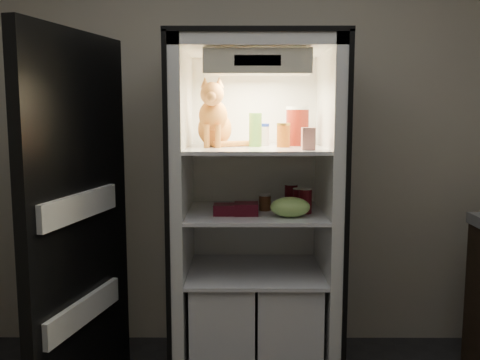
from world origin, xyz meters
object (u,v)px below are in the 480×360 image
object	(u,v)px
condiment_jar	(265,202)
grape_bag	(290,207)
soda_can_b	(299,200)
soda_can_c	(305,201)
pepper_jar	(297,126)
berry_box_right	(246,209)
soda_can_a	(291,196)
salsa_jar	(283,135)
mayo_tub	(261,134)
berry_box_left	(224,209)
tabby_cat	(214,121)
refrigerator	(255,235)
cream_carton	(308,139)
parmesan_shaker	(255,130)

from	to	relation	value
condiment_jar	grape_bag	bearing A→B (deg)	-55.12
soda_can_b	soda_can_c	size ratio (longest dim) A/B	0.95
pepper_jar	grape_bag	xyz separation A→B (m)	(-0.06, -0.27, -0.41)
berry_box_right	soda_can_a	bearing A→B (deg)	37.11
salsa_jar	grape_bag	world-z (taller)	salsa_jar
mayo_tub	berry_box_left	distance (m)	0.49
tabby_cat	soda_can_c	world-z (taller)	tabby_cat
soda_can_b	berry_box_right	xyz separation A→B (m)	(-0.29, -0.10, -0.03)
mayo_tub	tabby_cat	bearing A→B (deg)	-159.26
refrigerator	salsa_jar	xyz separation A→B (m)	(0.15, -0.07, 0.56)
cream_carton	berry_box_right	bearing A→B (deg)	161.41
condiment_jar	berry_box_left	world-z (taller)	condiment_jar
parmesan_shaker	pepper_jar	size ratio (longest dim) A/B	0.84
berry_box_left	refrigerator	bearing A→B (deg)	43.62
parmesan_shaker	soda_can_b	world-z (taller)	parmesan_shaker
tabby_cat	cream_carton	bearing A→B (deg)	-24.69
pepper_jar	berry_box_right	distance (m)	0.55
tabby_cat	soda_can_b	size ratio (longest dim) A/B	2.97
mayo_tub	condiment_jar	world-z (taller)	mayo_tub
tabby_cat	salsa_jar	xyz separation A→B (m)	(0.37, -0.05, -0.07)
mayo_tub	cream_carton	distance (m)	0.40
cream_carton	berry_box_left	xyz separation A→B (m)	(-0.42, 0.10, -0.38)
tabby_cat	parmesan_shaker	size ratio (longest dim) A/B	2.06
condiment_jar	grape_bag	world-z (taller)	grape_bag
condiment_jar	grape_bag	size ratio (longest dim) A/B	0.45
refrigerator	grape_bag	size ratio (longest dim) A/B	9.13
salsa_jar	cream_carton	world-z (taller)	salsa_jar
salsa_jar	tabby_cat	bearing A→B (deg)	172.66
parmesan_shaker	grape_bag	bearing A→B (deg)	-46.02
soda_can_b	condiment_jar	size ratio (longest dim) A/B	1.36
parmesan_shaker	berry_box_left	bearing A→B (deg)	-143.35
pepper_jar	berry_box_left	xyz separation A→B (m)	(-0.40, -0.21, -0.43)
berry_box_left	tabby_cat	bearing A→B (deg)	112.48
salsa_jar	grape_bag	bearing A→B (deg)	-79.38
soda_can_b	condiment_jar	bearing A→B (deg)	173.83
mayo_tub	condiment_jar	bearing A→B (deg)	-82.04
soda_can_c	condiment_jar	bearing A→B (deg)	160.24
cream_carton	grape_bag	distance (m)	0.37
tabby_cat	parmesan_shaker	distance (m)	0.23
condiment_jar	refrigerator	bearing A→B (deg)	141.05
mayo_tub	soda_can_c	distance (m)	0.46
mayo_tub	grape_bag	bearing A→B (deg)	-64.67
refrigerator	grape_bag	distance (m)	0.34
soda_can_c	berry_box_right	size ratio (longest dim) A/B	1.07
berry_box_left	berry_box_right	distance (m)	0.12
refrigerator	tabby_cat	xyz separation A→B (m)	(-0.22, -0.02, 0.64)
soda_can_a	soda_can_b	bearing A→B (deg)	-70.04
soda_can_a	grape_bag	world-z (taller)	soda_can_a
soda_can_a	tabby_cat	bearing A→B (deg)	-172.66
pepper_jar	soda_can_b	bearing A→B (deg)	-88.59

